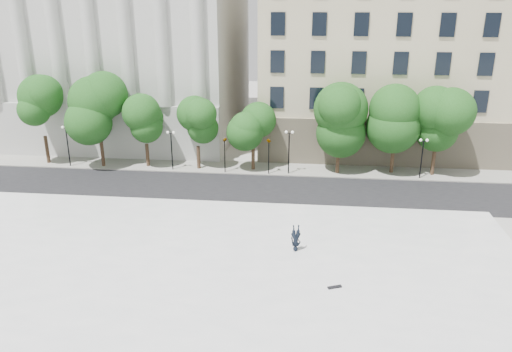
{
  "coord_description": "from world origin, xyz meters",
  "views": [
    {
      "loc": [
        7.16,
        -24.56,
        16.84
      ],
      "look_at": [
        3.53,
        10.0,
        4.28
      ],
      "focal_mm": 35.0,
      "sensor_mm": 36.0,
      "label": 1
    }
  ],
  "objects_px": {
    "traffic_light_west": "(224,138)",
    "traffic_light_east": "(269,138)",
    "skateboard": "(335,287)",
    "person_lying": "(296,247)"
  },
  "relations": [
    {
      "from": "traffic_light_west",
      "to": "person_lying",
      "type": "height_order",
      "value": "traffic_light_west"
    },
    {
      "from": "person_lying",
      "to": "skateboard",
      "type": "distance_m",
      "value": 5.03
    },
    {
      "from": "traffic_light_west",
      "to": "traffic_light_east",
      "type": "height_order",
      "value": "traffic_light_east"
    },
    {
      "from": "traffic_light_east",
      "to": "person_lying",
      "type": "bearing_deg",
      "value": -79.03
    },
    {
      "from": "traffic_light_west",
      "to": "traffic_light_east",
      "type": "relative_size",
      "value": 0.98
    },
    {
      "from": "traffic_light_west",
      "to": "skateboard",
      "type": "xyz_separation_m",
      "value": [
        10.05,
        -20.79,
        -3.16
      ]
    },
    {
      "from": "traffic_light_west",
      "to": "person_lying",
      "type": "distance_m",
      "value": 18.31
    },
    {
      "from": "person_lying",
      "to": "skateboard",
      "type": "relative_size",
      "value": 2.16
    },
    {
      "from": "traffic_light_east",
      "to": "skateboard",
      "type": "bearing_deg",
      "value": -74.82
    },
    {
      "from": "traffic_light_west",
      "to": "traffic_light_east",
      "type": "xyz_separation_m",
      "value": [
        4.41,
        0.0,
        0.1
      ]
    }
  ]
}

